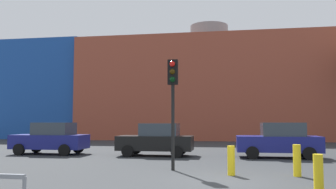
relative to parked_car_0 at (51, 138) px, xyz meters
name	(u,v)px	position (x,y,z in m)	size (l,w,h in m)	color
ground_plane	(225,181)	(9.17, -7.21, -0.83)	(200.00, 200.00, 0.00)	#2D3033
building_backdrop	(210,90)	(7.52, 19.65, 4.20)	(45.24, 11.18, 11.90)	#9E4733
parked_car_0	(51,138)	(0.00, 0.00, 0.00)	(3.87, 1.90, 1.68)	navy
parked_car_1	(156,140)	(5.73, 0.00, -0.02)	(3.78, 1.86, 1.64)	black
parked_car_2	(279,140)	(11.72, 0.00, 0.00)	(3.88, 1.91, 1.68)	navy
traffic_light_island	(173,89)	(7.35, -5.16, 2.08)	(0.36, 0.36, 3.96)	black
bollard_yellow_0	(297,160)	(11.43, -5.91, -0.34)	(0.24, 0.24, 1.00)	yellow
bollard_yellow_1	(231,161)	(9.38, -6.00, -0.36)	(0.24, 0.24, 0.94)	yellow
bollard_yellow_2	(318,172)	(11.52, -8.19, -0.38)	(0.24, 0.24, 0.90)	yellow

